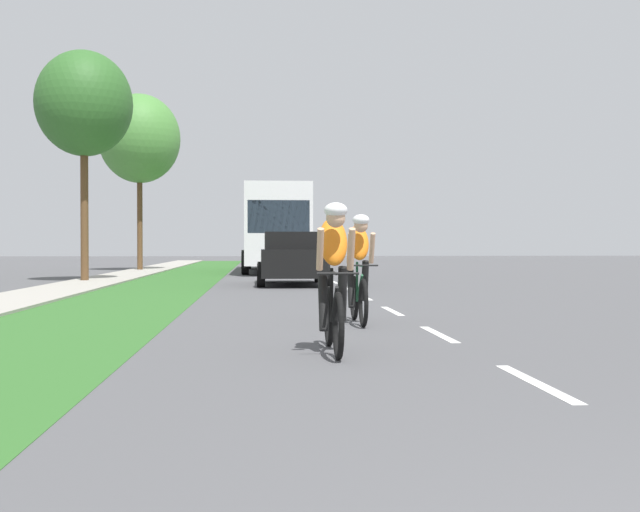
# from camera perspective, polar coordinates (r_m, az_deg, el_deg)

# --- Properties ---
(ground_plane) EXTENTS (120.00, 120.00, 0.00)m
(ground_plane) POSITION_cam_1_polar(r_m,az_deg,el_deg) (21.63, 1.63, -2.23)
(ground_plane) COLOR #4C4C4F
(grass_verge) EXTENTS (2.81, 70.00, 0.01)m
(grass_verge) POSITION_cam_1_polar(r_m,az_deg,el_deg) (21.69, -11.61, -2.22)
(grass_verge) COLOR #2D6026
(grass_verge) RESTS_ON ground_plane
(sidewalk_concrete) EXTENTS (1.84, 70.00, 0.10)m
(sidewalk_concrete) POSITION_cam_1_polar(r_m,az_deg,el_deg) (22.10, -17.60, -2.19)
(sidewalk_concrete) COLOR #9E998E
(sidewalk_concrete) RESTS_ON ground_plane
(lane_markings_center) EXTENTS (0.12, 54.30, 0.01)m
(lane_markings_center) POSITION_cam_1_polar(r_m,az_deg,el_deg) (25.61, 0.69, -1.75)
(lane_markings_center) COLOR white
(lane_markings_center) RESTS_ON ground_plane
(cyclist_lead) EXTENTS (0.42, 1.72, 1.58)m
(cyclist_lead) POSITION_cam_1_polar(r_m,az_deg,el_deg) (8.16, 1.01, -1.52)
(cyclist_lead) COLOR black
(cyclist_lead) RESTS_ON ground_plane
(cyclist_trailing) EXTENTS (0.42, 1.72, 1.58)m
(cyclist_trailing) POSITION_cam_1_polar(r_m,az_deg,el_deg) (11.24, 2.88, -0.88)
(cyclist_trailing) COLOR black
(cyclist_trailing) RESTS_ON ground_plane
(sedan_black) EXTENTS (1.98, 4.30, 1.52)m
(sedan_black) POSITION_cam_1_polar(r_m,az_deg,el_deg) (22.43, -2.12, -0.15)
(sedan_black) COLOR black
(sedan_black) RESTS_ON ground_plane
(bus_white) EXTENTS (2.78, 11.60, 3.48)m
(bus_white) POSITION_cam_1_polar(r_m,az_deg,el_deg) (33.84, -3.29, 2.22)
(bus_white) COLOR silver
(bus_white) RESTS_ON ground_plane
(pickup_maroon) EXTENTS (2.22, 5.10, 1.64)m
(pickup_maroon) POSITION_cam_1_polar(r_m,az_deg,el_deg) (49.50, -3.78, 0.43)
(pickup_maroon) COLOR maroon
(pickup_maroon) RESTS_ON ground_plane
(street_tree_near) EXTENTS (2.97, 2.97, 7.18)m
(street_tree_near) POSITION_cam_1_polar(r_m,az_deg,el_deg) (25.50, -16.99, 10.63)
(street_tree_near) COLOR brown
(street_tree_near) RESTS_ON ground_plane
(street_tree_far) EXTENTS (3.60, 3.60, 7.89)m
(street_tree_far) POSITION_cam_1_polar(r_m,az_deg,el_deg) (35.83, -13.15, 8.40)
(street_tree_far) COLOR brown
(street_tree_far) RESTS_ON ground_plane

